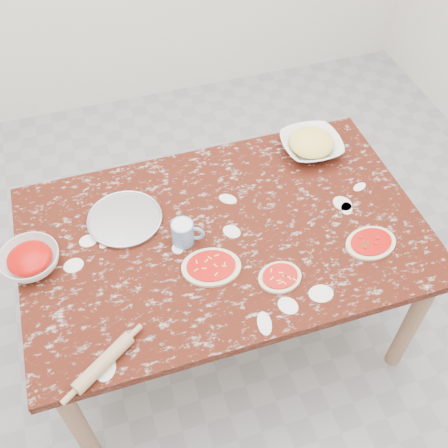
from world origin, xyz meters
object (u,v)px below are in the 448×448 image
sauce_bowl (30,260)px  cheese_bowl (311,146)px  flour_mug (184,233)px  worktable (224,245)px  pizza_tray (125,219)px  rolling_pin (103,363)px

sauce_bowl → cheese_bowl: (1.26, 0.27, -0.00)m
sauce_bowl → flour_mug: (0.58, -0.06, 0.02)m
worktable → flour_mug: 0.21m
pizza_tray → sauce_bowl: (-0.38, -0.12, 0.03)m
pizza_tray → sauce_bowl: size_ratio=1.34×
flour_mug → rolling_pin: size_ratio=0.53×
rolling_pin → cheese_bowl: bearing=35.5°
worktable → pizza_tray: (-0.36, 0.18, 0.09)m
pizza_tray → flour_mug: bearing=-41.0°
cheese_bowl → flour_mug: size_ratio=2.12×
cheese_bowl → rolling_pin: cheese_bowl is taller
sauce_bowl → cheese_bowl: size_ratio=0.83×
worktable → flour_mug: flour_mug is taller
sauce_bowl → rolling_pin: sauce_bowl is taller
rolling_pin → pizza_tray: bearing=73.2°
pizza_tray → sauce_bowl: 0.39m
cheese_bowl → rolling_pin: bearing=-144.5°
worktable → sauce_bowl: (-0.74, 0.06, 0.12)m
sauce_bowl → cheese_bowl: bearing=12.3°
worktable → cheese_bowl: 0.63m
sauce_bowl → flour_mug: bearing=-5.7°
sauce_bowl → flour_mug: 0.58m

